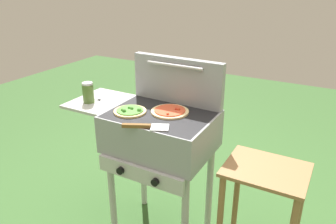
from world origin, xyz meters
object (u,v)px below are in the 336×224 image
(pizza_pepperoni, at_px, (170,111))
(pizza_veggie, at_px, (130,111))
(grill, at_px, (159,134))
(sauce_jar, at_px, (88,93))
(prep_table, at_px, (263,199))
(spatula, at_px, (146,126))

(pizza_pepperoni, bearing_deg, pizza_veggie, -151.56)
(grill, xyz_separation_m, pizza_veggie, (-0.16, -0.07, 0.15))
(sauce_jar, bearing_deg, prep_table, 3.17)
(pizza_veggie, relative_size, pizza_pepperoni, 0.86)
(sauce_jar, bearing_deg, pizza_veggie, -1.82)
(pizza_veggie, distance_m, pizza_pepperoni, 0.24)
(grill, relative_size, spatula, 3.70)
(pizza_pepperoni, bearing_deg, grill, -141.12)
(spatula, bearing_deg, sauce_jar, 164.67)
(pizza_veggie, distance_m, prep_table, 0.92)
(pizza_pepperoni, bearing_deg, sauce_jar, -169.21)
(pizza_veggie, xyz_separation_m, sauce_jar, (-0.34, 0.01, 0.06))
(pizza_pepperoni, height_order, spatula, pizza_pepperoni)
(grill, height_order, spatula, spatula)
(grill, bearing_deg, spatula, -78.39)
(pizza_pepperoni, height_order, sauce_jar, sauce_jar)
(sauce_jar, distance_m, spatula, 0.56)
(prep_table, bearing_deg, sauce_jar, -176.83)
(spatula, xyz_separation_m, prep_table, (0.63, 0.21, -0.39))
(pizza_pepperoni, xyz_separation_m, prep_table, (0.62, -0.04, -0.39))
(spatula, bearing_deg, pizza_pepperoni, 87.08)
(sauce_jar, distance_m, prep_table, 1.26)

